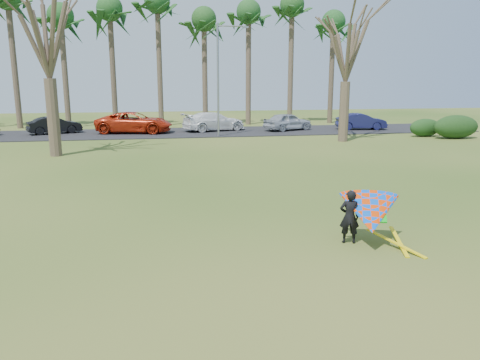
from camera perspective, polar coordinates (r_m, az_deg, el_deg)
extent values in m
plane|color=#1C4910|center=(12.92, 1.58, -6.64)|extent=(100.00, 100.00, 0.00)
cube|color=black|center=(37.28, -6.31, 5.79)|extent=(46.00, 7.00, 0.06)
cylinder|color=#4D3E2E|center=(44.48, -25.81, 12.39)|extent=(0.48, 0.48, 10.40)
cylinder|color=#453629|center=(43.61, -20.55, 11.92)|extent=(0.48, 0.48, 9.00)
ellipsoid|color=#1C4619|center=(43.91, -21.05, 18.18)|extent=(4.84, 4.84, 3.08)
cylinder|color=#48382B|center=(43.11, -15.23, 12.73)|extent=(0.48, 0.48, 9.70)
ellipsoid|color=#184318|center=(43.49, -15.63, 19.52)|extent=(4.84, 4.84, 3.08)
cylinder|color=#4B3C2D|center=(42.98, -9.79, 13.44)|extent=(0.48, 0.48, 10.40)
ellipsoid|color=#174119|center=(43.46, -10.07, 20.71)|extent=(4.84, 4.84, 3.08)
cylinder|color=brown|center=(43.20, -4.31, 12.65)|extent=(0.48, 0.48, 9.00)
ellipsoid|color=#1C4719|center=(43.50, -4.42, 18.98)|extent=(4.84, 4.84, 3.08)
cylinder|color=brown|center=(43.80, 1.03, 13.13)|extent=(0.48, 0.48, 9.70)
ellipsoid|color=#1A4B1E|center=(44.18, 1.06, 19.82)|extent=(4.84, 4.84, 3.08)
cylinder|color=#4A3D2C|center=(44.76, 6.20, 13.49)|extent=(0.48, 0.48, 10.40)
ellipsoid|color=#1C4518|center=(45.22, 6.37, 20.48)|extent=(4.84, 4.84, 3.08)
cylinder|color=#453729|center=(46.03, 11.08, 12.43)|extent=(0.48, 0.48, 9.00)
ellipsoid|color=#18431A|center=(46.31, 11.34, 18.38)|extent=(4.84, 4.84, 3.08)
cylinder|color=brown|center=(27.59, -21.82, 7.06)|extent=(0.64, 0.64, 4.20)
cylinder|color=brown|center=(32.54, 12.56, 8.12)|extent=(0.64, 0.64, 3.99)
cylinder|color=gray|center=(34.26, -2.70, 11.94)|extent=(0.16, 0.16, 8.00)
cylinder|color=gray|center=(34.60, -1.03, 18.26)|extent=(2.00, 0.10, 0.10)
cube|color=gray|center=(34.76, 0.68, 18.15)|extent=(0.40, 0.18, 0.12)
ellipsoid|color=#163212|center=(36.72, 24.83, 5.91)|extent=(3.34, 1.51, 1.67)
ellipsoid|color=#163613|center=(37.13, 21.64, 5.96)|extent=(2.37, 1.11, 1.32)
imported|color=black|center=(38.66, -21.70, 6.24)|extent=(4.12, 2.81, 1.29)
imported|color=red|center=(37.34, -12.77, 6.86)|extent=(6.16, 3.65, 1.61)
imported|color=white|center=(38.02, -3.19, 7.14)|extent=(5.49, 3.57, 1.48)
imported|color=#ABB0B9|center=(38.46, 5.84, 7.10)|extent=(4.47, 3.19, 1.41)
imported|color=#181A4A|center=(40.15, 14.54, 6.93)|extent=(4.19, 2.00, 1.33)
imported|color=black|center=(12.39, 13.20, -4.39)|extent=(0.58, 0.45, 1.41)
cone|color=blue|center=(12.32, 15.62, -3.91)|extent=(2.13, 2.39, 2.02)
cube|color=#0CBF19|center=(12.31, 16.27, -4.19)|extent=(0.62, 0.60, 0.24)
cube|color=yellow|center=(12.52, 18.38, -7.84)|extent=(0.85, 1.66, 0.28)
cube|color=yellow|center=(12.78, 18.75, -7.46)|extent=(0.56, 1.76, 0.22)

